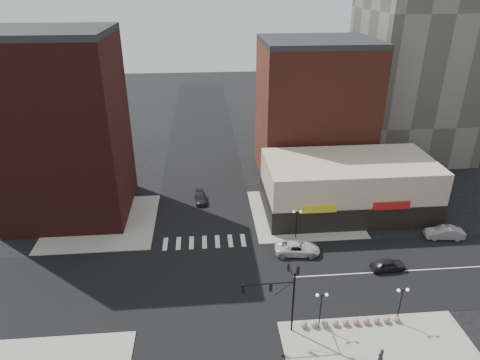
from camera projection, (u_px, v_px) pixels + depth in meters
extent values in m
plane|color=black|center=(206.00, 282.00, 48.76)|extent=(240.00, 240.00, 0.00)
cube|color=black|center=(206.00, 282.00, 48.76)|extent=(200.00, 14.00, 0.02)
cube|color=black|center=(206.00, 282.00, 48.76)|extent=(14.00, 200.00, 0.02)
cube|color=gray|center=(102.00, 222.00, 60.63)|extent=(15.00, 15.00, 0.12)
cube|color=gray|center=(303.00, 213.00, 62.94)|extent=(15.00, 15.00, 0.12)
cube|color=#3C1513|center=(62.00, 130.00, 58.53)|extent=(16.00, 15.00, 25.00)
cube|color=#3C1513|center=(17.00, 139.00, 74.23)|extent=(20.00, 18.00, 12.00)
cube|color=maroon|center=(314.00, 111.00, 72.10)|extent=(18.00, 15.00, 22.00)
cube|color=#BEB397|center=(348.00, 186.00, 62.22)|extent=(24.00, 12.00, 8.00)
cube|color=black|center=(346.00, 200.00, 63.20)|extent=(24.20, 12.20, 3.40)
cylinder|color=black|center=(293.00, 303.00, 40.53)|extent=(0.18, 0.18, 7.00)
cylinder|color=black|center=(267.00, 284.00, 39.26)|extent=(5.20, 0.11, 0.11)
cylinder|color=black|center=(284.00, 289.00, 39.68)|extent=(1.72, 0.06, 1.46)
cylinder|color=black|center=(291.00, 272.00, 40.81)|extent=(0.11, 3.00, 0.11)
cube|color=black|center=(243.00, 289.00, 39.25)|extent=(0.28, 0.18, 0.95)
sphere|color=red|center=(243.00, 286.00, 39.12)|extent=(0.16, 0.16, 0.16)
cube|color=black|center=(271.00, 287.00, 39.46)|extent=(0.28, 0.18, 0.95)
sphere|color=red|center=(271.00, 284.00, 39.33)|extent=(0.16, 0.16, 0.16)
cube|color=black|center=(289.00, 267.00, 42.15)|extent=(0.18, 0.28, 0.95)
sphere|color=red|center=(289.00, 265.00, 42.03)|extent=(0.16, 0.16, 0.16)
cube|color=black|center=(298.00, 271.00, 38.92)|extent=(0.28, 0.18, 0.95)
sphere|color=red|center=(298.00, 268.00, 38.80)|extent=(0.16, 0.16, 0.16)
cylinder|color=black|center=(320.00, 311.00, 41.53)|extent=(0.11, 0.11, 4.00)
cylinder|color=black|center=(322.00, 296.00, 40.72)|extent=(0.90, 0.06, 0.06)
sphere|color=white|center=(317.00, 295.00, 40.64)|extent=(0.32, 0.32, 0.32)
sphere|color=white|center=(327.00, 295.00, 40.71)|extent=(0.32, 0.32, 0.32)
cylinder|color=black|center=(400.00, 306.00, 42.17)|extent=(0.11, 0.11, 4.00)
cylinder|color=black|center=(403.00, 291.00, 41.35)|extent=(0.90, 0.06, 0.06)
sphere|color=white|center=(399.00, 290.00, 41.27)|extent=(0.32, 0.32, 0.32)
sphere|color=white|center=(408.00, 290.00, 41.35)|extent=(0.32, 0.32, 0.32)
cylinder|color=black|center=(296.00, 225.00, 56.01)|extent=(0.11, 0.11, 4.00)
cylinder|color=black|center=(297.00, 212.00, 55.19)|extent=(0.90, 0.06, 0.06)
sphere|color=white|center=(294.00, 212.00, 55.11)|extent=(0.32, 0.32, 0.32)
sphere|color=white|center=(301.00, 211.00, 55.18)|extent=(0.32, 0.32, 0.32)
sphere|color=#8D6C61|center=(304.00, 325.00, 42.12)|extent=(0.67, 0.67, 0.67)
sphere|color=#8D6C61|center=(314.00, 324.00, 42.21)|extent=(0.67, 0.67, 0.67)
sphere|color=#8D6C61|center=(325.00, 324.00, 42.29)|extent=(0.67, 0.67, 0.67)
sphere|color=#8D6C61|center=(335.00, 323.00, 42.38)|extent=(0.67, 0.67, 0.67)
sphere|color=#8D6C61|center=(346.00, 322.00, 42.46)|extent=(0.67, 0.67, 0.67)
sphere|color=#8D6C61|center=(356.00, 322.00, 42.54)|extent=(0.67, 0.67, 0.67)
sphere|color=#8D6C61|center=(366.00, 321.00, 42.63)|extent=(0.67, 0.67, 0.67)
sphere|color=#8D6C61|center=(376.00, 320.00, 42.71)|extent=(0.67, 0.67, 0.67)
sphere|color=#8D6C61|center=(386.00, 320.00, 42.79)|extent=(0.67, 0.67, 0.67)
sphere|color=#8D6C61|center=(397.00, 319.00, 42.88)|extent=(0.67, 0.67, 0.67)
imported|color=silver|center=(297.00, 248.00, 53.50)|extent=(5.82, 3.07, 1.56)
imported|color=black|center=(388.00, 265.00, 50.55)|extent=(4.25, 2.02, 1.40)
imported|color=#98979C|center=(444.00, 233.00, 56.69)|extent=(5.18, 2.37, 1.65)
imported|color=black|center=(201.00, 198.00, 66.02)|extent=(2.08, 4.37, 1.23)
imported|color=#262328|center=(381.00, 357.00, 37.88)|extent=(0.77, 0.64, 1.82)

